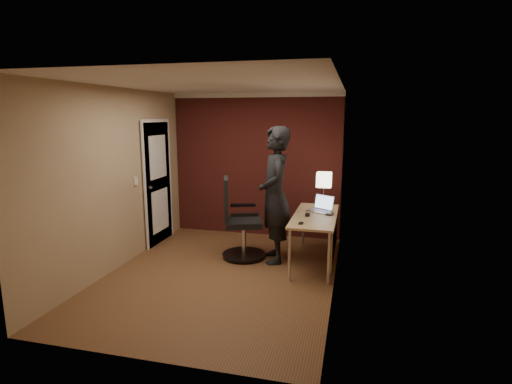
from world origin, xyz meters
TOP-DOWN VIEW (x-y plane):
  - room at (-0.27, 1.54)m, footprint 4.00×4.00m
  - desk at (1.25, 0.69)m, footprint 0.60×1.50m
  - desk_lamp at (1.25, 1.24)m, footprint 0.22×0.22m
  - laptop at (1.25, 0.96)m, footprint 0.42×0.39m
  - mouse at (1.08, 0.61)m, footprint 0.07×0.10m
  - phone at (1.04, 0.19)m, footprint 0.06×0.12m
  - wallet at (1.38, 0.75)m, footprint 0.11×0.12m
  - office_chair at (0.05, 0.68)m, footprint 0.68×0.75m
  - person at (0.59, 0.70)m, footprint 0.67×0.83m

SIDE VIEW (x-z plane):
  - office_chair at x=0.05m, z-range -0.07..1.13m
  - desk at x=1.25m, z-range 0.24..0.97m
  - phone at x=1.04m, z-range 0.73..0.74m
  - wallet at x=1.38m, z-range 0.73..0.75m
  - mouse at x=1.08m, z-range 0.73..0.76m
  - laptop at x=1.25m, z-range 0.68..0.91m
  - person at x=0.59m, z-range 0.00..1.97m
  - desk_lamp at x=1.25m, z-range 0.88..1.41m
  - room at x=-0.27m, z-range -0.63..3.37m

